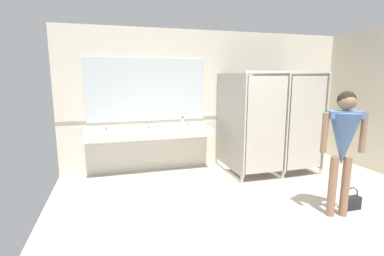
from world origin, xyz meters
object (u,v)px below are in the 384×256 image
Objects in this scene: paper_cup at (175,127)px; handbag at (351,202)px; person_standing at (343,138)px; soap_dispenser at (182,123)px.

handbag is at bearing -48.73° from paper_cup.
person_standing reaches higher than paper_cup.
person_standing is 1.06m from handbag.
soap_dispenser reaches higher than paper_cup.
soap_dispenser is 0.29m from paper_cup.
paper_cup is (-2.09, 2.38, 0.82)m from handbag.
person_standing is 15.76× the size of paper_cup.
handbag is 3.09× the size of paper_cup.
handbag is 3.31m from soap_dispenser.
soap_dispenser reaches higher than handbag.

